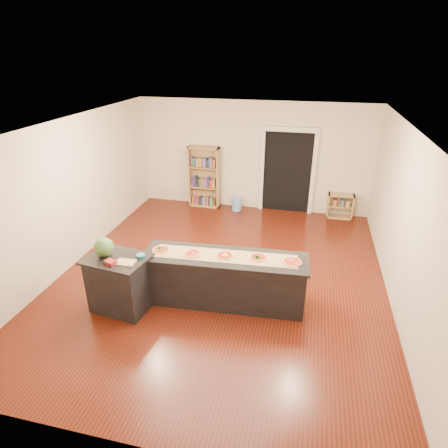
% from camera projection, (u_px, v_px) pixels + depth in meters
% --- Properties ---
extents(room, '(6.00, 7.00, 2.80)m').
position_uv_depth(room, '(221.00, 208.00, 6.55)').
color(room, beige).
rests_on(room, ground).
extents(doorway, '(1.40, 0.09, 2.21)m').
position_uv_depth(doorway, '(288.00, 167.00, 9.49)').
color(doorway, black).
rests_on(doorway, room).
extents(kitchen_island, '(2.69, 0.73, 0.89)m').
position_uv_depth(kitchen_island, '(225.00, 279.00, 6.23)').
color(kitchen_island, black).
rests_on(kitchen_island, ground).
extents(side_counter, '(0.97, 0.71, 0.96)m').
position_uv_depth(side_counter, '(120.00, 283.00, 6.07)').
color(side_counter, black).
rests_on(side_counter, ground).
extents(bookshelf, '(0.82, 0.29, 1.63)m').
position_uv_depth(bookshelf, '(204.00, 177.00, 9.96)').
color(bookshelf, tan).
rests_on(bookshelf, ground).
extents(low_shelf, '(0.63, 0.27, 0.63)m').
position_uv_depth(low_shelf, '(340.00, 206.00, 9.46)').
color(low_shelf, tan).
rests_on(low_shelf, ground).
extents(waste_bin, '(0.24, 0.24, 0.35)m').
position_uv_depth(waste_bin, '(237.00, 204.00, 9.96)').
color(waste_bin, '#68A5E9').
rests_on(waste_bin, ground).
extents(kraft_paper, '(2.36, 0.57, 0.00)m').
position_uv_depth(kraft_paper, '(225.00, 256.00, 6.05)').
color(kraft_paper, '#A68455').
rests_on(kraft_paper, kitchen_island).
extents(watermelon, '(0.31, 0.31, 0.31)m').
position_uv_depth(watermelon, '(104.00, 247.00, 5.86)').
color(watermelon, '#144214').
rests_on(watermelon, side_counter).
extents(cutting_board, '(0.30, 0.20, 0.02)m').
position_uv_depth(cutting_board, '(125.00, 262.00, 5.72)').
color(cutting_board, tan).
rests_on(cutting_board, side_counter).
extents(package_red, '(0.20, 0.17, 0.06)m').
position_uv_depth(package_red, '(110.00, 262.00, 5.68)').
color(package_red, maroon).
rests_on(package_red, side_counter).
extents(package_teal, '(0.14, 0.14, 0.05)m').
position_uv_depth(package_teal, '(141.00, 256.00, 5.87)').
color(package_teal, '#195966').
rests_on(package_teal, side_counter).
extents(pizza_a, '(0.30, 0.30, 0.02)m').
position_uv_depth(pizza_a, '(161.00, 250.00, 6.21)').
color(pizza_a, tan).
rests_on(pizza_a, kitchen_island).
extents(pizza_b, '(0.30, 0.30, 0.02)m').
position_uv_depth(pizza_b, '(192.00, 253.00, 6.11)').
color(pizza_b, tan).
rests_on(pizza_b, kitchen_island).
extents(pizza_c, '(0.29, 0.29, 0.02)m').
position_uv_depth(pizza_c, '(225.00, 255.00, 6.05)').
color(pizza_c, tan).
rests_on(pizza_c, kitchen_island).
extents(pizza_d, '(0.28, 0.28, 0.02)m').
position_uv_depth(pizza_d, '(258.00, 257.00, 6.00)').
color(pizza_d, tan).
rests_on(pizza_d, kitchen_island).
extents(pizza_e, '(0.28, 0.28, 0.02)m').
position_uv_depth(pizza_e, '(292.00, 262.00, 5.87)').
color(pizza_e, tan).
rests_on(pizza_e, kitchen_island).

